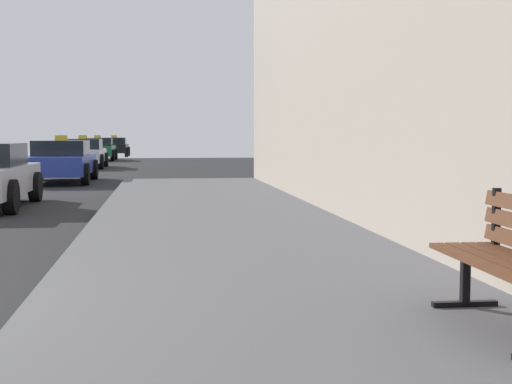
{
  "coord_description": "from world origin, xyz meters",
  "views": [
    {
      "loc": [
        3.06,
        -5.27,
        1.43
      ],
      "look_at": [
        3.84,
        0.51,
        0.97
      ],
      "focal_mm": 50.07,
      "sensor_mm": 36.0,
      "label": 1
    }
  ],
  "objects_px": {
    "car_white": "(83,153)",
    "car_green": "(98,149)",
    "car_blue": "(61,161)",
    "car_black": "(114,147)"
  },
  "relations": [
    {
      "from": "car_white",
      "to": "car_green",
      "type": "relative_size",
      "value": 1.02
    },
    {
      "from": "car_blue",
      "to": "car_white",
      "type": "xyz_separation_m",
      "value": [
        -0.37,
        9.68,
        -0.0
      ]
    },
    {
      "from": "car_blue",
      "to": "car_black",
      "type": "relative_size",
      "value": 1.0
    },
    {
      "from": "car_blue",
      "to": "car_black",
      "type": "height_order",
      "value": "same"
    },
    {
      "from": "car_white",
      "to": "car_green",
      "type": "height_order",
      "value": "same"
    },
    {
      "from": "car_white",
      "to": "car_black",
      "type": "height_order",
      "value": "same"
    },
    {
      "from": "car_green",
      "to": "car_black",
      "type": "bearing_deg",
      "value": -93.7
    },
    {
      "from": "car_green",
      "to": "car_black",
      "type": "xyz_separation_m",
      "value": [
        0.47,
        7.33,
        0.0
      ]
    },
    {
      "from": "car_black",
      "to": "car_green",
      "type": "bearing_deg",
      "value": 86.3
    },
    {
      "from": "car_blue",
      "to": "car_white",
      "type": "height_order",
      "value": "same"
    }
  ]
}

